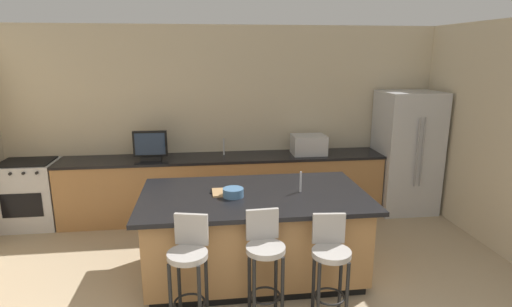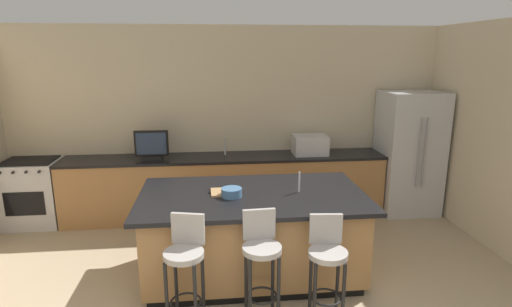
{
  "view_description": "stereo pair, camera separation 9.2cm",
  "coord_description": "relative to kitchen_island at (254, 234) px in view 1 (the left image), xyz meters",
  "views": [
    {
      "loc": [
        -0.31,
        -1.82,
        2.34
      ],
      "look_at": [
        0.3,
        3.0,
        1.14
      ],
      "focal_mm": 28.77,
      "sensor_mm": 36.0,
      "label": 1
    },
    {
      "loc": [
        -0.22,
        -1.83,
        2.34
      ],
      "look_at": [
        0.3,
        3.0,
        1.14
      ],
      "focal_mm": 28.77,
      "sensor_mm": 36.0,
      "label": 2
    }
  ],
  "objects": [
    {
      "name": "counter_back",
      "position": [
        -0.23,
        1.65,
        -0.01
      ],
      "size": [
        4.55,
        0.62,
        0.9
      ],
      "color": "#9E7042",
      "rests_on": "ground_plane"
    },
    {
      "name": "sink_faucet_back",
      "position": [
        -0.22,
        1.75,
        0.55
      ],
      "size": [
        0.02,
        0.02,
        0.24
      ],
      "primitive_type": "cylinder",
      "color": "#B2B2B7",
      "rests_on": "counter_back"
    },
    {
      "name": "refrigerator",
      "position": [
        2.47,
        1.59,
        0.43
      ],
      "size": [
        0.83,
        0.75,
        1.79
      ],
      "color": "#B7BABF",
      "rests_on": "ground_plane"
    },
    {
      "name": "range_oven",
      "position": [
        -2.87,
        1.65,
        -0.01
      ],
      "size": [
        0.73,
        0.63,
        0.92
      ],
      "color": "#B7BABF",
      "rests_on": "ground_plane"
    },
    {
      "name": "microwave",
      "position": [
        1.0,
        1.65,
        0.57
      ],
      "size": [
        0.48,
        0.36,
        0.28
      ],
      "primitive_type": "cube",
      "color": "#B7BABF",
      "rests_on": "counter_back"
    },
    {
      "name": "kitchen_island",
      "position": [
        0.0,
        0.0,
        0.0
      ],
      "size": [
        2.34,
        1.33,
        0.91
      ],
      "color": "black",
      "rests_on": "ground_plane"
    },
    {
      "name": "bar_stool_left",
      "position": [
        -0.65,
        -0.81,
        0.14
      ],
      "size": [
        0.35,
        0.37,
        1.01
      ],
      "rotation": [
        0.0,
        0.0,
        -0.24
      ],
      "color": "gray",
      "rests_on": "ground_plane"
    },
    {
      "name": "cutting_board",
      "position": [
        -0.29,
        0.06,
        0.46
      ],
      "size": [
        0.29,
        0.26,
        0.02
      ],
      "primitive_type": "cube",
      "rotation": [
        0.0,
        0.0,
        0.02
      ],
      "color": "#A87F51",
      "rests_on": "kitchen_island"
    },
    {
      "name": "bar_stool_right",
      "position": [
        0.57,
        -0.85,
        0.11
      ],
      "size": [
        0.34,
        0.35,
        0.96
      ],
      "rotation": [
        0.0,
        0.0,
        -0.09
      ],
      "color": "gray",
      "rests_on": "ground_plane"
    },
    {
      "name": "cell_phone",
      "position": [
        -0.41,
        0.12,
        0.45
      ],
      "size": [
        0.09,
        0.16,
        0.01
      ],
      "primitive_type": "cube",
      "rotation": [
        0.0,
        0.0,
        -0.11
      ],
      "color": "black",
      "rests_on": "kitchen_island"
    },
    {
      "name": "fruit_bowl",
      "position": [
        -0.22,
        -0.06,
        0.49
      ],
      "size": [
        0.21,
        0.21,
        0.09
      ],
      "primitive_type": "cylinder",
      "color": "#3F668C",
      "rests_on": "kitchen_island"
    },
    {
      "name": "sink_faucet_island",
      "position": [
        0.49,
        -0.0,
        0.56
      ],
      "size": [
        0.02,
        0.02,
        0.22
      ],
      "primitive_type": "cylinder",
      "color": "#B2B2B7",
      "rests_on": "kitchen_island"
    },
    {
      "name": "tv_monitor",
      "position": [
        -1.23,
        1.6,
        0.62
      ],
      "size": [
        0.46,
        0.16,
        0.4
      ],
      "color": "black",
      "rests_on": "counter_back"
    },
    {
      "name": "wall_back",
      "position": [
        -0.18,
        2.03,
        0.89
      ],
      "size": [
        6.74,
        0.12,
        2.71
      ],
      "primitive_type": "cube",
      "color": "beige",
      "rests_on": "ground_plane"
    },
    {
      "name": "bar_stool_center",
      "position": [
        -0.0,
        -0.79,
        0.14
      ],
      "size": [
        0.34,
        0.35,
        1.01
      ],
      "rotation": [
        0.0,
        0.0,
        0.06
      ],
      "color": "gray",
      "rests_on": "ground_plane"
    }
  ]
}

